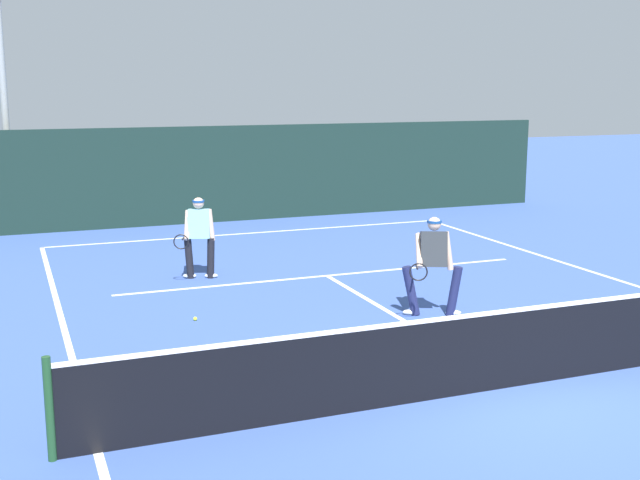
% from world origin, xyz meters
% --- Properties ---
extents(ground_plane, '(80.00, 80.00, 0.00)m').
position_xyz_m(ground_plane, '(0.00, 0.00, 0.00)').
color(ground_plane, '#3B58A3').
extents(court_line_baseline_far, '(10.34, 0.10, 0.01)m').
position_xyz_m(court_line_baseline_far, '(0.00, 11.49, 0.00)').
color(court_line_baseline_far, white).
rests_on(court_line_baseline_far, ground_plane).
extents(court_line_sideline_left, '(0.10, 22.99, 0.01)m').
position_xyz_m(court_line_sideline_left, '(-5.17, 0.00, 0.00)').
color(court_line_sideline_left, white).
rests_on(court_line_sideline_left, ground_plane).
extents(court_line_service, '(8.43, 0.10, 0.01)m').
position_xyz_m(court_line_service, '(0.00, 6.44, 0.00)').
color(court_line_service, white).
rests_on(court_line_service, ground_plane).
extents(court_line_centre, '(0.10, 6.40, 0.01)m').
position_xyz_m(court_line_centre, '(0.00, 3.20, 0.00)').
color(court_line_centre, white).
rests_on(court_line_centre, ground_plane).
extents(tennis_net, '(11.33, 0.09, 1.11)m').
position_xyz_m(tennis_net, '(0.00, 0.00, 0.53)').
color(tennis_net, '#1E4723').
rests_on(tennis_net, ground_plane).
extents(player_near, '(1.12, 0.84, 1.66)m').
position_xyz_m(player_near, '(0.58, 3.21, 0.91)').
color(player_near, '#1E234C').
rests_on(player_near, ground_plane).
extents(player_far, '(0.94, 0.82, 1.61)m').
position_xyz_m(player_far, '(-2.41, 7.18, 0.88)').
color(player_far, black).
rests_on(player_far, ground_plane).
extents(tennis_ball, '(0.07, 0.07, 0.07)m').
position_xyz_m(tennis_ball, '(-3.15, 4.34, 0.03)').
color(tennis_ball, '#D1E033').
rests_on(tennis_ball, ground_plane).
extents(back_fence_windscreen, '(19.44, 0.12, 2.65)m').
position_xyz_m(back_fence_windscreen, '(0.00, 13.51, 1.32)').
color(back_fence_windscreen, '#162B25').
rests_on(back_fence_windscreen, ground_plane).
extents(light_pole, '(0.55, 0.44, 6.38)m').
position_xyz_m(light_pole, '(-5.74, 14.45, 3.99)').
color(light_pole, '#9EA39E').
rests_on(light_pole, ground_plane).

